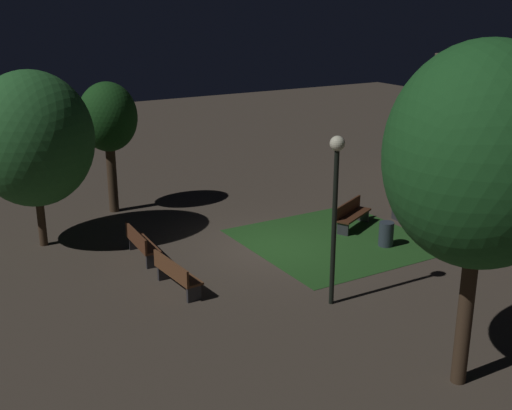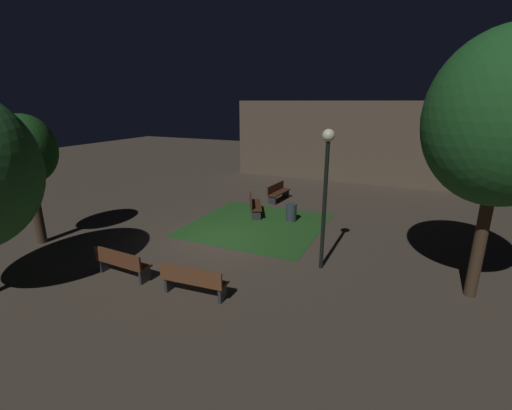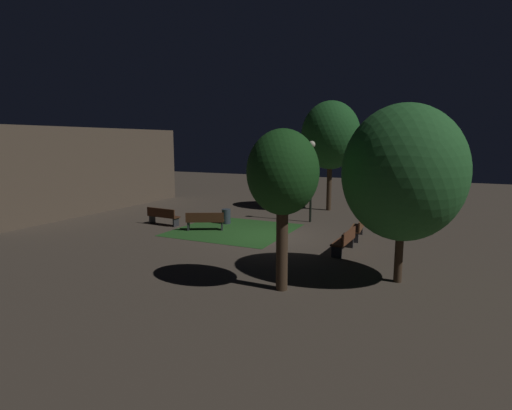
% 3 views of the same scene
% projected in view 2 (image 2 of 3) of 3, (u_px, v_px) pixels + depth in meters
% --- Properties ---
extents(ground_plane, '(60.00, 60.00, 0.00)m').
position_uv_depth(ground_plane, '(224.00, 239.00, 13.00)').
color(ground_plane, '#473D33').
extents(grass_lawn, '(5.28, 5.31, 0.01)m').
position_uv_depth(grass_lawn, '(257.00, 225.00, 14.51)').
color(grass_lawn, '#23511E').
rests_on(grass_lawn, ground).
extents(bench_back_row, '(1.82, 0.56, 0.88)m').
position_uv_depth(bench_back_row, '(121.00, 262.00, 10.07)').
color(bench_back_row, brown).
rests_on(bench_back_row, ground).
extents(bench_path_side, '(1.83, 0.62, 0.88)m').
position_uv_depth(bench_path_side, '(193.00, 280.00, 9.07)').
color(bench_path_side, brown).
rests_on(bench_path_side, ground).
extents(bench_by_lamp, '(1.24, 1.82, 0.88)m').
position_uv_depth(bench_by_lamp, '(254.00, 204.00, 15.69)').
color(bench_by_lamp, '#422314').
rests_on(bench_by_lamp, ground).
extents(bench_near_trees, '(0.63, 1.83, 0.88)m').
position_uv_depth(bench_near_trees, '(278.00, 192.00, 17.91)').
color(bench_near_trees, '#422314').
rests_on(bench_near_trees, ground).
extents(tree_tall_center, '(2.01, 2.01, 4.58)m').
position_uv_depth(tree_tall_center, '(25.00, 151.00, 11.76)').
color(tree_tall_center, '#423021').
rests_on(tree_tall_center, ground).
extents(tree_near_wall, '(3.52, 3.52, 6.60)m').
position_uv_depth(tree_near_wall, '(504.00, 120.00, 7.95)').
color(tree_near_wall, '#423021').
rests_on(tree_near_wall, ground).
extents(lamp_post_near_wall, '(0.36, 0.36, 4.23)m').
position_uv_depth(lamp_post_near_wall, '(326.00, 176.00, 9.94)').
color(lamp_post_near_wall, black).
rests_on(lamp_post_near_wall, ground).
extents(trash_bin, '(0.45, 0.45, 0.76)m').
position_uv_depth(trash_bin, '(291.00, 212.00, 14.88)').
color(trash_bin, '#2D3842').
rests_on(trash_bin, ground).
extents(building_wall_backdrop, '(13.79, 0.80, 4.99)m').
position_uv_depth(building_wall_backdrop, '(340.00, 142.00, 21.88)').
color(building_wall_backdrop, brown).
rests_on(building_wall_backdrop, ground).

